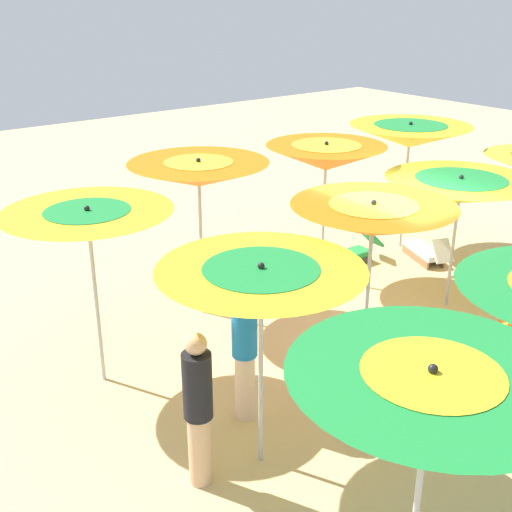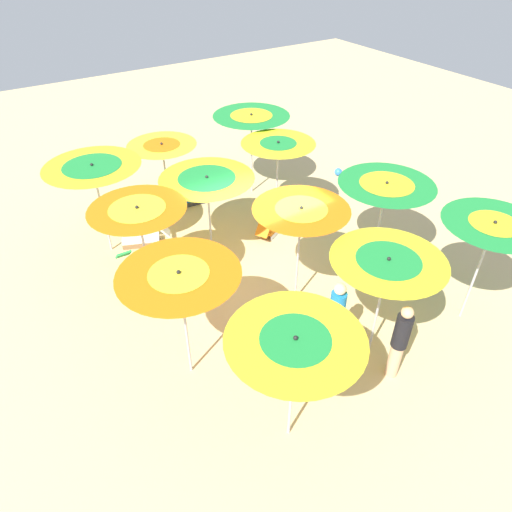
{
  "view_description": "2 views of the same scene",
  "coord_description": "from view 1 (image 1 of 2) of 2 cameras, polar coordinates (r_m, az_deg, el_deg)",
  "views": [
    {
      "loc": [
        -5.44,
        6.77,
        4.8
      ],
      "look_at": [
        1.09,
        1.71,
        1.41
      ],
      "focal_mm": 46.07,
      "sensor_mm": 36.0,
      "label": 1
    },
    {
      "loc": [
        4.5,
        7.22,
        7.18
      ],
      "look_at": [
        0.18,
        0.48,
        1.08
      ],
      "focal_mm": 31.99,
      "sensor_mm": 36.0,
      "label": 2
    }
  ],
  "objects": [
    {
      "name": "lounger_1",
      "position": [
        12.36,
        8.23,
        0.18
      ],
      "size": [
        0.41,
        1.29,
        0.56
      ],
      "rotation": [
        0.0,
        0.0,
        7.83
      ],
      "color": "#333338",
      "rests_on": "ground"
    },
    {
      "name": "beach_umbrella_7",
      "position": [
        6.42,
        0.44,
        -2.65
      ],
      "size": [
        2.08,
        2.08,
        2.35
      ],
      "color": "#B2B2B7",
      "rests_on": "ground"
    },
    {
      "name": "beachgoer_1",
      "position": [
        7.65,
        -1.0,
        -7.85
      ],
      "size": [
        0.3,
        0.3,
        1.82
      ],
      "rotation": [
        0.0,
        0.0,
        1.84
      ],
      "color": "beige",
      "rests_on": "ground"
    },
    {
      "name": "ground",
      "position": [
        9.94,
        11.81,
        -7.26
      ],
      "size": [
        37.73,
        37.73,
        0.04
      ],
      "primitive_type": "cube",
      "color": "#D1B57F"
    },
    {
      "name": "beach_umbrella_2",
      "position": [
        9.73,
        -4.99,
        7.11
      ],
      "size": [
        2.09,
        2.09,
        2.51
      ],
      "color": "#B2B2B7",
      "rests_on": "ground"
    },
    {
      "name": "lounger_0",
      "position": [
        12.75,
        14.57,
        0.38
      ],
      "size": [
        1.31,
        0.81,
        0.61
      ],
      "rotation": [
        0.0,
        0.0,
        5.9
      ],
      "color": "olive",
      "rests_on": "ground"
    },
    {
      "name": "beach_umbrella_6",
      "position": [
        7.93,
        10.1,
        3.12
      ],
      "size": [
        1.98,
        1.98,
        2.49
      ],
      "color": "#B2B2B7",
      "rests_on": "ground"
    },
    {
      "name": "beachgoer_0",
      "position": [
        6.74,
        -5.04,
        -12.95
      ],
      "size": [
        0.3,
        0.3,
        1.76
      ],
      "rotation": [
        0.0,
        0.0,
        4.05
      ],
      "color": "#D8A87F",
      "rests_on": "ground"
    },
    {
      "name": "beach_umbrella_5",
      "position": [
        10.5,
        17.27,
        5.47
      ],
      "size": [
        2.29,
        2.29,
        2.19
      ],
      "color": "#B2B2B7",
      "rests_on": "ground"
    },
    {
      "name": "beach_umbrella_1",
      "position": [
        11.04,
        6.09,
        8.53
      ],
      "size": [
        2.0,
        2.0,
        2.47
      ],
      "color": "#B2B2B7",
      "rests_on": "ground"
    },
    {
      "name": "beach_umbrella_11",
      "position": [
        4.65,
        14.84,
        -11.75
      ],
      "size": [
        1.98,
        1.98,
        2.51
      ],
      "color": "#B2B2B7",
      "rests_on": "ground"
    },
    {
      "name": "beach_umbrella_3",
      "position": [
        8.13,
        -14.33,
        2.6
      ],
      "size": [
        2.07,
        2.07,
        2.41
      ],
      "color": "#B2B2B7",
      "rests_on": "ground"
    },
    {
      "name": "beach_umbrella_0",
      "position": [
        12.87,
        13.2,
        10.15
      ],
      "size": [
        2.28,
        2.28,
        2.49
      ],
      "color": "#B2B2B7",
      "rests_on": "ground"
    }
  ]
}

